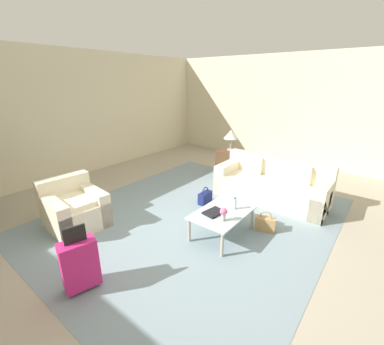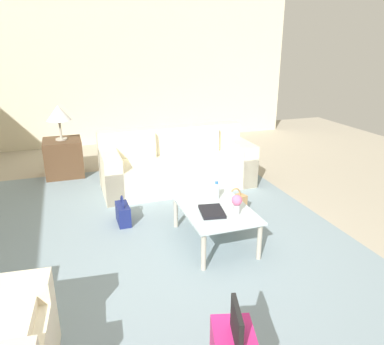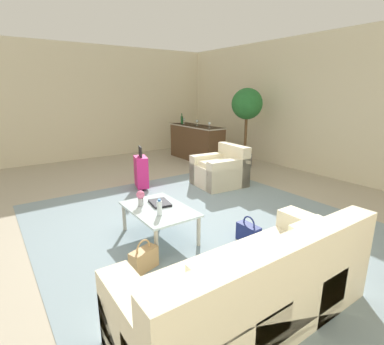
{
  "view_description": "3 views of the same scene",
  "coord_description": "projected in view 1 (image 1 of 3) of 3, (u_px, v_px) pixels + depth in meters",
  "views": [
    {
      "loc": [
        -2.71,
        -2.34,
        2.36
      ],
      "look_at": [
        0.64,
        0.3,
        0.83
      ],
      "focal_mm": 24.0,
      "sensor_mm": 36.0,
      "label": 1
    },
    {
      "loc": [
        -2.95,
        0.9,
        2.09
      ],
      "look_at": [
        0.88,
        -0.41,
        0.66
      ],
      "focal_mm": 35.0,
      "sensor_mm": 36.0,
      "label": 2
    },
    {
      "loc": [
        3.6,
        -2.21,
        1.89
      ],
      "look_at": [
        -0.2,
        0.44,
        0.61
      ],
      "focal_mm": 28.0,
      "sensor_mm": 36.0,
      "label": 3
    }
  ],
  "objects": [
    {
      "name": "water_bottle",
      "position": [
        235.0,
        204.0,
        4.09
      ],
      "size": [
        0.06,
        0.06,
        0.2
      ],
      "color": "silver",
      "rests_on": "coffee_table"
    },
    {
      "name": "suitcase_magenta",
      "position": [
        80.0,
        263.0,
        2.98
      ],
      "size": [
        0.44,
        0.32,
        0.85
      ],
      "color": "#D12375",
      "rests_on": "ground"
    },
    {
      "name": "side_table",
      "position": [
        230.0,
        161.0,
        7.02
      ],
      "size": [
        0.59,
        0.59,
        0.59
      ],
      "primitive_type": "cube",
      "color": "#513823",
      "rests_on": "ground"
    },
    {
      "name": "coffee_table",
      "position": [
        222.0,
        215.0,
        4.05
      ],
      "size": [
        1.03,
        0.69,
        0.42
      ],
      "color": "silver",
      "rests_on": "ground"
    },
    {
      "name": "table_lamp",
      "position": [
        231.0,
        135.0,
        6.78
      ],
      "size": [
        0.38,
        0.38,
        0.55
      ],
      "color": "#ADA899",
      "rests_on": "side_table"
    },
    {
      "name": "couch",
      "position": [
        272.0,
        186.0,
        5.34
      ],
      "size": [
        0.88,
        2.21,
        0.86
      ],
      "color": "beige",
      "rests_on": "ground"
    },
    {
      "name": "area_rug",
      "position": [
        195.0,
        216.0,
        4.73
      ],
      "size": [
        5.2,
        4.4,
        0.01
      ],
      "primitive_type": "cube",
      "color": "gray",
      "rests_on": "ground"
    },
    {
      "name": "handbag_tan",
      "position": [
        265.0,
        224.0,
        4.25
      ],
      "size": [
        0.23,
        0.35,
        0.36
      ],
      "color": "tan",
      "rests_on": "ground"
    },
    {
      "name": "ground_plane",
      "position": [
        182.0,
        235.0,
        4.17
      ],
      "size": [
        12.0,
        12.0,
        0.0
      ],
      "primitive_type": "plane",
      "color": "#A89E89"
    },
    {
      "name": "wall_back",
      "position": [
        49.0,
        117.0,
        6.01
      ],
      "size": [
        10.24,
        0.12,
        3.1
      ],
      "primitive_type": "cube",
      "color": "beige",
      "rests_on": "ground"
    },
    {
      "name": "armchair",
      "position": [
        74.0,
        209.0,
        4.38
      ],
      "size": [
        0.94,
        0.99,
        0.81
      ],
      "color": "beige",
      "rests_on": "ground"
    },
    {
      "name": "wall_right",
      "position": [
        295.0,
        110.0,
        7.39
      ],
      "size": [
        0.12,
        8.0,
        3.1
      ],
      "primitive_type": "cube",
      "color": "beige",
      "rests_on": "ground"
    },
    {
      "name": "coffee_table_book",
      "position": [
        214.0,
        212.0,
        3.99
      ],
      "size": [
        0.35,
        0.28,
        0.03
      ],
      "primitive_type": "cube",
      "rotation": [
        0.0,
        0.0,
        -0.16
      ],
      "color": "black",
      "rests_on": "coffee_table"
    },
    {
      "name": "flower_vase",
      "position": [
        223.0,
        213.0,
        3.74
      ],
      "size": [
        0.11,
        0.11,
        0.21
      ],
      "color": "#B2B7BC",
      "rests_on": "coffee_table"
    },
    {
      "name": "handbag_navy",
      "position": [
        205.0,
        197.0,
        5.2
      ],
      "size": [
        0.32,
        0.14,
        0.36
      ],
      "color": "navy",
      "rests_on": "ground"
    }
  ]
}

